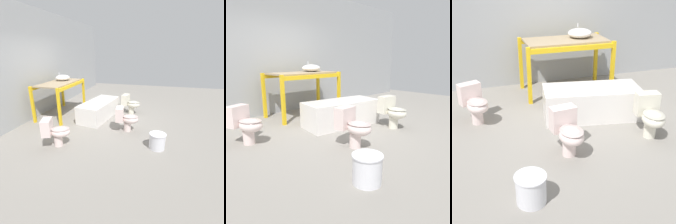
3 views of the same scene
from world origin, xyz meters
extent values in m
plane|color=gray|center=(0.00, 0.00, 0.00)|extent=(12.00, 12.00, 0.00)
cube|color=#9EA0A3|center=(0.00, 2.00, 1.60)|extent=(10.80, 0.08, 3.20)
cube|color=yellow|center=(-0.54, 0.86, 0.53)|extent=(0.07, 0.07, 1.07)
cube|color=yellow|center=(1.12, 0.86, 0.53)|extent=(0.07, 0.07, 1.07)
cube|color=yellow|center=(-0.54, 1.71, 0.53)|extent=(0.07, 0.07, 1.07)
cube|color=yellow|center=(1.12, 1.71, 0.53)|extent=(0.07, 0.07, 1.07)
cube|color=yellow|center=(0.29, 0.86, 0.99)|extent=(1.67, 0.06, 0.09)
cube|color=yellow|center=(0.29, 1.71, 0.99)|extent=(1.67, 0.06, 0.09)
cube|color=#998466|center=(0.29, 1.28, 1.05)|extent=(1.60, 0.78, 0.04)
ellipsoid|color=white|center=(0.60, 1.34, 1.16)|extent=(0.48, 0.45, 0.18)
cylinder|color=silver|center=(0.60, 1.46, 1.29)|extent=(0.02, 0.02, 0.08)
cube|color=white|center=(0.34, 0.01, 0.26)|extent=(1.70, 0.95, 0.53)
cube|color=beige|center=(0.34, 0.01, 0.42)|extent=(1.61, 0.85, 0.22)
cylinder|color=silver|center=(-1.54, 0.33, 0.12)|extent=(0.19, 0.19, 0.24)
ellipsoid|color=silver|center=(-1.52, 0.27, 0.33)|extent=(0.45, 0.50, 0.22)
ellipsoid|color=#BBA7A3|center=(-1.52, 0.27, 0.41)|extent=(0.43, 0.47, 0.03)
cube|color=silver|center=(-1.62, 0.53, 0.46)|extent=(0.39, 0.30, 0.35)
cylinder|color=silver|center=(-0.40, -1.02, 0.12)|extent=(0.19, 0.19, 0.24)
ellipsoid|color=silver|center=(-0.39, -1.09, 0.33)|extent=(0.37, 0.44, 0.22)
ellipsoid|color=#BBA7A3|center=(-0.39, -1.09, 0.41)|extent=(0.35, 0.42, 0.03)
cube|color=silver|center=(-0.43, -0.81, 0.46)|extent=(0.37, 0.23, 0.35)
cylinder|color=silver|center=(0.93, -0.92, 0.12)|extent=(0.19, 0.19, 0.24)
ellipsoid|color=silver|center=(0.92, -0.99, 0.33)|extent=(0.38, 0.45, 0.22)
ellipsoid|color=#B3AF9F|center=(0.92, -0.99, 0.41)|extent=(0.36, 0.43, 0.03)
cube|color=silver|center=(0.96, -0.71, 0.46)|extent=(0.37, 0.24, 0.35)
cylinder|color=silver|center=(-1.10, -1.79, 0.17)|extent=(0.34, 0.34, 0.35)
cylinder|color=silver|center=(-1.10, -1.79, 0.34)|extent=(0.36, 0.36, 0.02)
camera|label=1|loc=(-4.56, -1.70, 2.03)|focal=28.00mm
camera|label=2|loc=(-2.92, -3.15, 1.38)|focal=35.00mm
camera|label=3|loc=(-1.57, -4.48, 2.40)|focal=50.00mm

